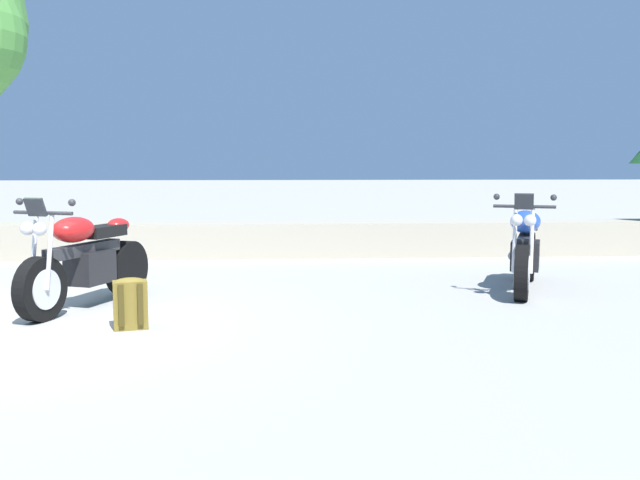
# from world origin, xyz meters

# --- Properties ---
(ground_plane) EXTENTS (120.00, 120.00, 0.00)m
(ground_plane) POSITION_xyz_m (0.00, 0.00, 0.00)
(ground_plane) COLOR #A3A099
(stone_wall) EXTENTS (36.00, 0.80, 0.55)m
(stone_wall) POSITION_xyz_m (0.00, 4.80, 0.28)
(stone_wall) COLOR #A89E89
(stone_wall) RESTS_ON ground
(motorcycle_red_near_left) EXTENTS (1.01, 1.97, 1.18)m
(motorcycle_red_near_left) POSITION_xyz_m (0.48, 0.84, 0.49)
(motorcycle_red_near_left) COLOR black
(motorcycle_red_near_left) RESTS_ON ground
(motorcycle_blue_centre) EXTENTS (1.03, 1.97, 1.18)m
(motorcycle_blue_centre) POSITION_xyz_m (5.40, 1.51, 0.49)
(motorcycle_blue_centre) COLOR black
(motorcycle_blue_centre) RESTS_ON ground
(rider_backpack) EXTENTS (0.33, 0.31, 0.47)m
(rider_backpack) POSITION_xyz_m (1.13, -0.17, 0.24)
(rider_backpack) COLOR brown
(rider_backpack) RESTS_ON ground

